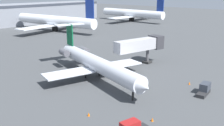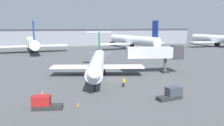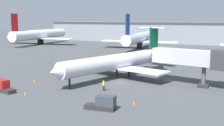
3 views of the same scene
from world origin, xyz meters
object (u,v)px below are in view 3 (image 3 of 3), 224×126
Objects in this scene: traffic_cone_near at (34,81)px; parked_airliner_west_end at (40,35)px; baggage_tug_trailing at (3,87)px; traffic_cone_far at (134,102)px; parked_airliner_west_mid at (139,38)px; jet_bridge at (195,58)px; regional_jet at (119,61)px; ground_crew_marshaller at (104,85)px; baggage_tug_lead at (103,104)px; traffic_cone_mid at (25,93)px.

parked_airliner_west_end is at bearing 128.90° from traffic_cone_near.
baggage_tug_trailing is 7.65× the size of traffic_cone_far.
jet_bridge is at bearing -61.10° from parked_airliner_west_mid.
regional_jet is 83.45m from parked_airliner_west_end.
traffic_cone_near is (-14.41, 0.06, -0.58)m from ground_crew_marshaller.
traffic_cone_near is (-18.99, 8.98, -0.56)m from baggage_tug_lead.
parked_airliner_west_mid reaches higher than traffic_cone_mid.
ground_crew_marshaller is at bearing -0.25° from traffic_cone_near.
traffic_cone_far is 75.22m from parked_airliner_west_mid.
regional_jet is at bearing 68.45° from traffic_cone_mid.
baggage_tug_lead is at bearing -62.81° from ground_crew_marshaller.
jet_bridge is 0.37× the size of parked_airliner_west_mid.
parked_airliner_west_mid is at bearing 1.53° from parked_airliner_west_end.
traffic_cone_far is (9.47, -15.94, -3.00)m from regional_jet.
ground_crew_marshaller reaches higher than traffic_cone_near.
traffic_cone_mid is at bearing -51.77° from parked_airliner_west_end.
baggage_tug_trailing is 0.12× the size of parked_airliner_west_mid.
baggage_tug_lead is 0.11× the size of parked_airliner_west_mid.
jet_bridge is at bearing 67.19° from baggage_tug_lead.
traffic_cone_mid is at bearing 174.62° from baggage_tug_lead.
regional_jet is at bearing 120.72° from traffic_cone_far.
traffic_cone_far is 101.20m from parked_airliner_west_end.
baggage_tug_lead is 7.53× the size of traffic_cone_near.
parked_airliner_west_mid reaches higher than jet_bridge.
traffic_cone_mid is 1.00× the size of traffic_cone_far.
parked_airliner_west_end is (-56.75, 72.02, 4.15)m from traffic_cone_mid.
baggage_tug_lead is at bearing -71.05° from regional_jet.
baggage_tug_lead reaches higher than traffic_cone_mid.
jet_bridge is 24.72× the size of traffic_cone_far.
traffic_cone_mid is (-14.18, 1.34, -0.56)m from baggage_tug_lead.
parked_airliner_west_mid is (-8.69, 73.31, 3.95)m from traffic_cone_mid.
traffic_cone_mid is 0.02× the size of parked_airliner_west_mid.
parked_airliner_west_mid is (48.06, 1.28, -0.19)m from parked_airliner_west_end.
jet_bridge is 0.34× the size of parked_airliner_west_end.
baggage_tug_lead is at bearing -25.31° from traffic_cone_near.
parked_airliner_west_end reaches higher than jet_bridge.
parked_airliner_west_mid reaches higher than baggage_tug_trailing.
traffic_cone_far is (16.81, 2.65, 0.00)m from traffic_cone_mid.
traffic_cone_mid is at bearing -57.83° from traffic_cone_near.
parked_airliner_west_mid reaches higher than baggage_tug_lead.
baggage_tug_lead is 7.53× the size of traffic_cone_far.
parked_airliner_west_mid reaches higher than ground_crew_marshaller.
baggage_tug_trailing is at bearing -86.77° from parked_airliner_west_mid.
jet_bridge reaches higher than traffic_cone_far.
baggage_tug_trailing reaches higher than traffic_cone_mid.
baggage_tug_trailing is 7.65× the size of traffic_cone_near.
traffic_cone_near is at bearing -137.99° from regional_jet.
traffic_cone_near is 0.02× the size of parked_airliner_west_mid.
traffic_cone_far is at bearing 7.03° from baggage_tug_trailing.
baggage_tug_trailing is 7.65× the size of traffic_cone_mid.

